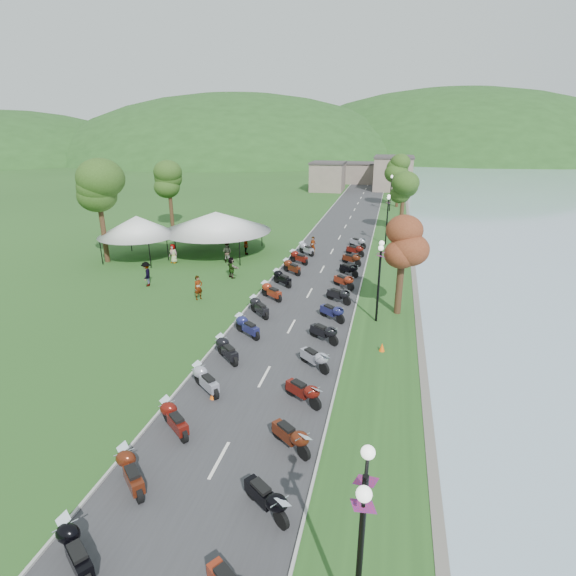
# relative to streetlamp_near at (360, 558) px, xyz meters

# --- Properties ---
(ground) EXTENTS (400.00, 400.00, 0.00)m
(ground) POSITION_rel_streetlamp_near_xyz_m (-5.38, 0.91, -2.50)
(ground) COLOR #2C5B21
(ground) RESTS_ON ground
(road) EXTENTS (7.00, 120.00, 0.02)m
(road) POSITION_rel_streetlamp_near_xyz_m (-5.38, 40.91, -2.49)
(road) COLOR #343437
(road) RESTS_ON ground
(hills_backdrop) EXTENTS (360.00, 120.00, 76.00)m
(hills_backdrop) POSITION_rel_streetlamp_near_xyz_m (-5.38, 200.91, -2.50)
(hills_backdrop) COLOR #285621
(hills_backdrop) RESTS_ON ground
(far_building) EXTENTS (18.00, 16.00, 5.00)m
(far_building) POSITION_rel_streetlamp_near_xyz_m (-7.38, 85.91, 0.00)
(far_building) COLOR gray
(far_building) RESTS_ON ground
(moto_row_left) EXTENTS (2.60, 38.52, 1.10)m
(moto_row_left) POSITION_rel_streetlamp_near_xyz_m (-7.67, 15.07, -1.95)
(moto_row_left) COLOR #331411
(moto_row_left) RESTS_ON ground
(moto_row_right) EXTENTS (2.60, 39.44, 1.10)m
(moto_row_right) POSITION_rel_streetlamp_near_xyz_m (-3.07, 18.49, -1.95)
(moto_row_right) COLOR #331411
(moto_row_right) RESTS_ON ground
(streetlamp_near) EXTENTS (1.40, 1.40, 5.00)m
(streetlamp_near) POSITION_rel_streetlamp_near_xyz_m (0.00, 0.00, 0.00)
(streetlamp_near) COLOR black
(streetlamp_near) RESTS_ON ground
(vendor_tent_main) EXTENTS (6.88, 6.88, 4.00)m
(vendor_tent_main) POSITION_rel_streetlamp_near_xyz_m (-16.07, 31.85, -0.50)
(vendor_tent_main) COLOR silver
(vendor_tent_main) RESTS_ON ground
(vendor_tent_side) EXTENTS (4.73, 4.73, 4.00)m
(vendor_tent_side) POSITION_rel_streetlamp_near_xyz_m (-22.25, 28.30, -0.50)
(vendor_tent_side) COLOR silver
(vendor_tent_side) RESTS_ON ground
(tree_park_left) EXTENTS (3.88, 3.88, 10.77)m
(tree_park_left) POSITION_rel_streetlamp_near_xyz_m (-24.70, 26.80, 2.88)
(tree_park_left) COLOR #355A1D
(tree_park_left) RESTS_ON ground
(tree_lakeside) EXTENTS (2.53, 2.53, 7.03)m
(tree_lakeside) POSITION_rel_streetlamp_near_xyz_m (0.90, 20.56, 1.02)
(tree_lakeside) COLOR #355A1D
(tree_lakeside) RESTS_ON ground
(pedestrian_a) EXTENTS (0.75, 0.79, 1.75)m
(pedestrian_a) POSITION_rel_streetlamp_near_xyz_m (-12.78, 19.92, -2.50)
(pedestrian_a) COLOR slate
(pedestrian_a) RESTS_ON ground
(pedestrian_b) EXTENTS (0.97, 0.64, 1.85)m
(pedestrian_b) POSITION_rel_streetlamp_near_xyz_m (-14.06, 29.11, -2.50)
(pedestrian_b) COLOR slate
(pedestrian_b) RESTS_ON ground
(pedestrian_c) EXTENTS (0.91, 1.33, 1.91)m
(pedestrian_c) POSITION_rel_streetlamp_near_xyz_m (-17.79, 21.69, -2.50)
(pedestrian_c) COLOR slate
(pedestrian_c) RESTS_ON ground
(traffic_cone_near) EXTENTS (0.30, 0.30, 0.46)m
(traffic_cone_near) POSITION_rel_streetlamp_near_xyz_m (-7.11, 8.56, -2.27)
(traffic_cone_near) COLOR #F2590C
(traffic_cone_near) RESTS_ON ground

